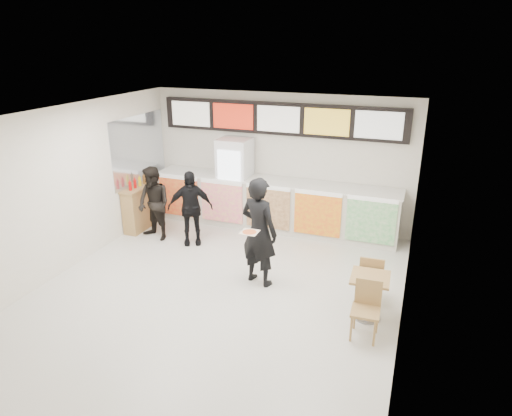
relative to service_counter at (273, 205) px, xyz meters
The scene contains 15 objects.
floor 3.15m from the service_counter, 90.00° to the right, with size 7.00×7.00×0.00m, color beige.
ceiling 3.93m from the service_counter, 90.00° to the right, with size 7.00×7.00×0.00m, color white.
wall_back 1.01m from the service_counter, 90.00° to the left, with size 6.00×6.00×0.00m, color silver.
wall_left 4.41m from the service_counter, 134.13° to the right, with size 7.00×7.00×0.00m, color silver.
wall_right 4.41m from the service_counter, 45.87° to the right, with size 7.00×7.00×0.00m, color silver.
service_counter is the anchor object (origin of this frame).
menu_board 1.90m from the service_counter, 90.00° to the left, with size 5.50×0.14×0.70m.
drinks_fridge 1.03m from the service_counter, behind, with size 0.70×0.67×2.00m.
mirror_panel 3.28m from the service_counter, 167.87° to the right, with size 0.01×2.00×1.50m, color #B2B7BF.
customer_main 2.51m from the service_counter, 77.35° to the right, with size 0.71×0.47×1.94m, color black.
customer_left 2.62m from the service_counter, 146.96° to the right, with size 0.77×0.60×1.59m, color black.
customer_mid 1.94m from the service_counter, 134.81° to the right, with size 0.93×0.39×1.59m, color black.
pizza_slice 2.98m from the service_counter, 79.28° to the right, with size 0.36×0.36×0.02m.
cafe_table 3.81m from the service_counter, 48.97° to the right, with size 0.60×1.47×0.85m.
condiment_ledge 3.03m from the service_counter, 158.79° to the right, with size 0.36×0.89×1.19m.
Camera 1 is at (3.00, -6.07, 4.09)m, focal length 32.00 mm.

